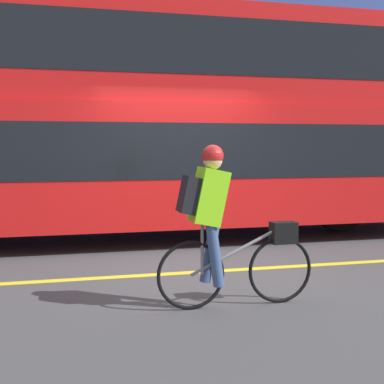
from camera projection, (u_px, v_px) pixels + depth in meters
The scene contains 6 objects.
ground_plane at pixel (204, 271), 6.87m from camera, with size 80.00×80.00×0.00m, color #424244.
road_center_line at pixel (205, 272), 6.85m from camera, with size 50.00×0.14×0.01m, color yellow.
sidewalk_curb at pixel (136, 212), 12.63m from camera, with size 60.00×2.32×0.12m.
building_facade at pixel (127, 45), 13.54m from camera, with size 60.00×0.30×8.34m.
bus at pixel (161, 115), 9.19m from camera, with size 11.11×2.55×3.83m.
cyclist_on_bike at pixel (220, 221), 5.27m from camera, with size 1.63×0.32×1.62m.
Camera 1 is at (-1.82, -6.51, 1.61)m, focal length 50.00 mm.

